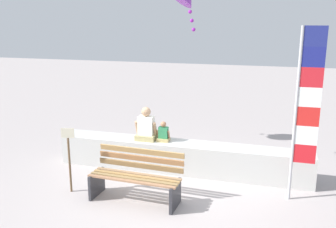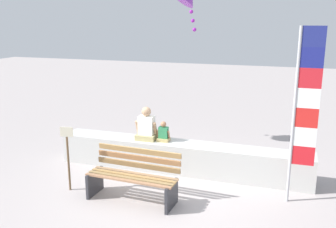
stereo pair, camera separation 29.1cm
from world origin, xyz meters
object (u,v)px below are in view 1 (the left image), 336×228
flag_banner (305,104)px  person_child (163,134)px  park_bench (136,177)px  person_adult (146,127)px  sign_post (69,154)px

flag_banner → person_child: bearing=165.0°
park_bench → flag_banner: bearing=15.4°
person_adult → person_child: size_ratio=1.66×
person_adult → flag_banner: (3.07, -0.72, 0.84)m
flag_banner → sign_post: (-4.04, -0.80, -1.01)m
person_child → sign_post: 2.03m
person_adult → person_child: 0.40m
person_child → sign_post: sign_post is taller
flag_banner → park_bench: bearing=-164.6°
person_child → person_adult: bearing=-179.9°
person_adult → person_child: person_adult is taller
park_bench → person_child: (0.06, 1.48, 0.38)m
sign_post → flag_banner: bearing=11.2°
park_bench → person_adult: person_adult is taller
person_adult → sign_post: person_adult is taller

